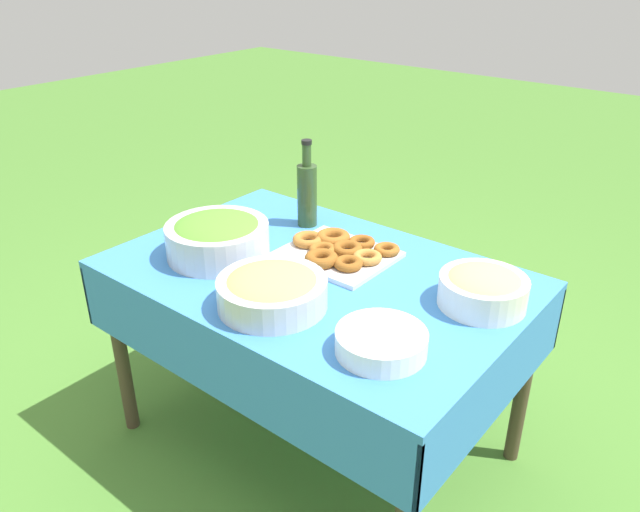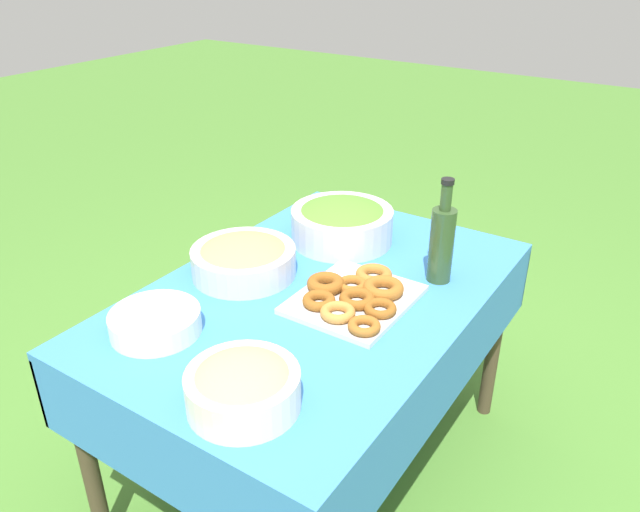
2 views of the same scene
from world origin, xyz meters
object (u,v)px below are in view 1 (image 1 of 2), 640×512
Objects in this scene: pasta_bowl at (483,288)px; donut_platter at (338,251)px; salad_bowl at (217,236)px; plate_stack at (381,342)px; fruit_bowl at (272,290)px; olive_oil_bottle at (307,192)px.

pasta_bowl is 0.69× the size of donut_platter.
salad_bowl is 0.75m from plate_stack.
salad_bowl is 1.07× the size of fruit_bowl.
donut_platter is at bearing -178.14° from pasta_bowl.
pasta_bowl is 1.07× the size of plate_stack.
pasta_bowl is 0.51m from donut_platter.
pasta_bowl is at bearing 1.86° from donut_platter.
olive_oil_bottle is at bearing 143.01° from plate_stack.
salad_bowl is 0.87m from pasta_bowl.
salad_bowl reaches higher than fruit_bowl.
fruit_bowl is (0.04, -0.37, 0.03)m from donut_platter.
plate_stack is at bearing -36.99° from olive_oil_bottle.
fruit_bowl is (0.37, -0.13, -0.02)m from salad_bowl.
fruit_bowl is at bearing -19.25° from salad_bowl.
pasta_bowl is at bearing 17.32° from salad_bowl.
salad_bowl is 0.41m from donut_platter.
donut_platter is at bearing -29.27° from olive_oil_bottle.
olive_oil_bottle is 1.02× the size of fruit_bowl.
donut_platter is 0.37m from fruit_bowl.
olive_oil_bottle reaches higher than salad_bowl.
plate_stack is (-0.10, -0.38, -0.03)m from pasta_bowl.
pasta_bowl is 0.61m from fruit_bowl.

